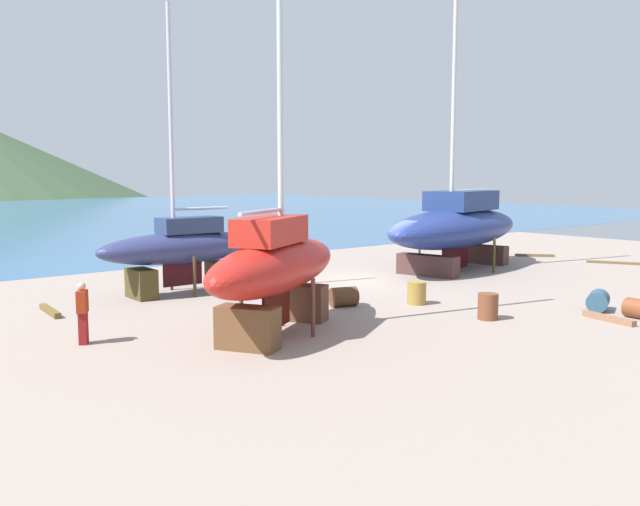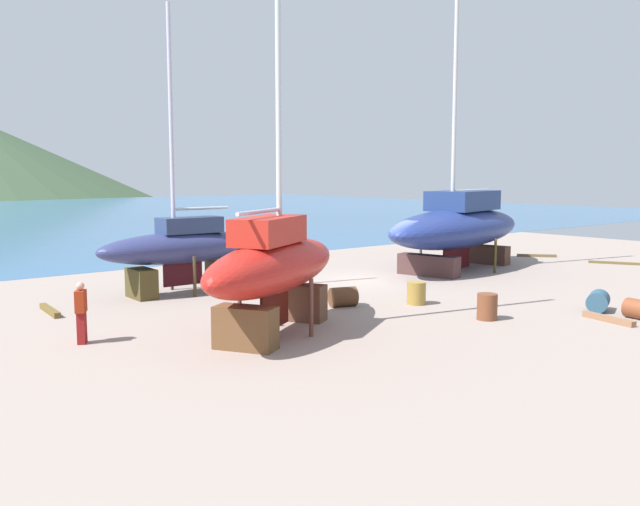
% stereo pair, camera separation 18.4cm
% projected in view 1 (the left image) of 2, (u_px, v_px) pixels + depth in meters
% --- Properties ---
extents(ground_plane, '(49.70, 49.70, 0.00)m').
position_uv_depth(ground_plane, '(426.00, 288.00, 26.21)').
color(ground_plane, gray).
extents(sea_water, '(133.87, 89.34, 0.01)m').
position_uv_depth(sea_water, '(7.00, 217.00, 69.68)').
color(sea_water, '#2F6296').
rests_on(sea_water, ground).
extents(sailboat_small_center, '(7.29, 5.38, 12.69)m').
position_uv_depth(sailboat_small_center, '(276.00, 266.00, 18.59)').
color(sailboat_small_center, brown).
rests_on(sailboat_small_center, ground).
extents(sailboat_mid_port, '(11.08, 5.62, 15.00)m').
position_uv_depth(sailboat_mid_port, '(456.00, 226.00, 31.33)').
color(sailboat_mid_port, '#4A2E2D').
rests_on(sailboat_mid_port, ground).
extents(sailboat_far_slipway, '(6.55, 2.01, 10.48)m').
position_uv_depth(sailboat_far_slipway, '(183.00, 248.00, 24.94)').
color(sailboat_far_slipway, '#463B1D').
rests_on(sailboat_far_slipway, ground).
extents(worker, '(0.43, 0.50, 1.64)m').
position_uv_depth(worker, '(83.00, 312.00, 17.57)').
color(worker, maroon).
rests_on(worker, ground).
extents(barrel_rust_far, '(0.70, 0.84, 0.61)m').
position_uv_depth(barrel_rust_far, '(638.00, 309.00, 20.75)').
color(barrel_rust_far, brown).
rests_on(barrel_rust_far, ground).
extents(barrel_tipped_right, '(0.91, 0.91, 0.77)m').
position_uv_depth(barrel_tipped_right, '(417.00, 293.00, 23.01)').
color(barrel_tipped_right, olive).
rests_on(barrel_tipped_right, ground).
extents(barrel_rust_mid, '(1.04, 0.90, 0.65)m').
position_uv_depth(barrel_rust_mid, '(344.00, 297.00, 22.64)').
color(barrel_rust_mid, '#53321E').
rests_on(barrel_rust_mid, ground).
extents(barrel_rust_near, '(1.10, 0.97, 0.67)m').
position_uv_depth(barrel_rust_near, '(598.00, 301.00, 21.89)').
color(barrel_rust_near, '#2C4F66').
rests_on(barrel_rust_near, ground).
extents(barrel_by_slipway, '(0.71, 0.71, 0.80)m').
position_uv_depth(barrel_by_slipway, '(488.00, 306.00, 20.60)').
color(barrel_by_slipway, brown).
rests_on(barrel_by_slipway, ground).
extents(timber_long_fore, '(1.56, 2.76, 0.11)m').
position_uv_depth(timber_long_fore, '(619.00, 263.00, 33.25)').
color(timber_long_fore, brown).
rests_on(timber_long_fore, ground).
extents(timber_short_cross, '(0.36, 1.98, 0.18)m').
position_uv_depth(timber_short_cross, '(50.00, 311.00, 21.47)').
color(timber_short_cross, brown).
rests_on(timber_short_cross, ground).
extents(timber_plank_near, '(1.45, 1.67, 0.14)m').
position_uv_depth(timber_plank_near, '(535.00, 255.00, 36.18)').
color(timber_plank_near, brown).
rests_on(timber_plank_near, ground).
extents(timber_short_skew, '(0.58, 1.78, 0.18)m').
position_uv_depth(timber_short_skew, '(609.00, 319.00, 20.35)').
color(timber_short_skew, '#885E42').
rests_on(timber_short_skew, ground).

